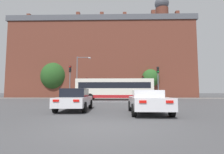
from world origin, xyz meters
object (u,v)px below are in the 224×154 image
(pedestrian_waiting, at_px, (120,93))
(pedestrian_walking_east, at_px, (68,93))
(car_roadster_right, at_px, (148,102))
(street_lamp_junction, at_px, (80,73))
(traffic_light_near_right, at_px, (158,78))
(pedestrian_walking_west, at_px, (96,93))
(traffic_light_far_left, at_px, (87,84))
(traffic_light_near_left, at_px, (70,78))
(car_saloon_left, at_px, (75,99))
(bus_crossing_lead, at_px, (114,89))
(traffic_light_far_right, at_px, (143,83))

(pedestrian_waiting, height_order, pedestrian_walking_east, pedestrian_waiting)
(car_roadster_right, bearing_deg, street_lamp_junction, 113.99)
(pedestrian_walking_east, bearing_deg, traffic_light_near_right, 87.15)
(traffic_light_near_right, xyz_separation_m, pedestrian_walking_west, (-9.52, 13.49, -1.87))
(traffic_light_near_right, xyz_separation_m, traffic_light_far_left, (-11.21, 12.56, -0.18))
(traffic_light_near_right, xyz_separation_m, traffic_light_near_left, (-11.15, -0.35, 0.06))
(car_roadster_right, distance_m, pedestrian_walking_west, 26.36)
(traffic_light_near_left, bearing_deg, pedestrian_walking_west, 83.25)
(traffic_light_near_left, distance_m, pedestrian_waiting, 15.67)
(traffic_light_near_left, height_order, street_lamp_junction, street_lamp_junction)
(pedestrian_waiting, bearing_deg, traffic_light_far_left, 128.82)
(car_saloon_left, height_order, pedestrian_walking_east, pedestrian_walking_east)
(traffic_light_far_left, relative_size, pedestrian_walking_east, 2.41)
(pedestrian_walking_east, bearing_deg, bus_crossing_lead, 86.52)
(pedestrian_waiting, distance_m, pedestrian_walking_west, 4.91)
(car_roadster_right, bearing_deg, pedestrian_walking_west, 103.84)
(bus_crossing_lead, relative_size, pedestrian_waiting, 6.38)
(car_saloon_left, xyz_separation_m, traffic_light_far_right, (8.07, 23.18, 2.26))
(traffic_light_far_left, distance_m, pedestrian_walking_west, 2.57)
(car_roadster_right, distance_m, traffic_light_far_left, 25.99)
(pedestrian_waiting, relative_size, pedestrian_walking_west, 1.00)
(traffic_light_far_left, height_order, pedestrian_waiting, traffic_light_far_left)
(car_saloon_left, distance_m, car_roadster_right, 4.81)
(traffic_light_near_right, height_order, street_lamp_junction, street_lamp_junction)
(traffic_light_near_right, bearing_deg, pedestrian_walking_east, 137.62)
(car_saloon_left, relative_size, traffic_light_near_right, 1.03)
(car_roadster_right, bearing_deg, traffic_light_far_left, 107.96)
(traffic_light_far_right, bearing_deg, street_lamp_junction, -148.57)
(street_lamp_junction, relative_size, pedestrian_walking_east, 4.08)
(car_roadster_right, relative_size, bus_crossing_lead, 0.37)
(traffic_light_near_right, bearing_deg, bus_crossing_lead, 138.74)
(car_roadster_right, relative_size, traffic_light_far_right, 0.96)
(car_roadster_right, xyz_separation_m, pedestrian_waiting, (-1.10, 25.94, 0.42))
(traffic_light_near_left, bearing_deg, bus_crossing_lead, 43.29)
(bus_crossing_lead, bearing_deg, car_roadster_right, -173.12)
(bus_crossing_lead, relative_size, traffic_light_far_left, 2.83)
(bus_crossing_lead, xyz_separation_m, traffic_light_near_right, (5.58, -4.90, 1.23))
(bus_crossing_lead, height_order, pedestrian_walking_east, bus_crossing_lead)
(pedestrian_walking_east, xyz_separation_m, pedestrian_walking_west, (5.84, -0.53, 0.09))
(traffic_light_far_left, height_order, pedestrian_walking_west, traffic_light_far_left)
(car_saloon_left, height_order, street_lamp_junction, street_lamp_junction)
(traffic_light_near_right, relative_size, pedestrian_waiting, 2.42)
(traffic_light_far_right, bearing_deg, traffic_light_near_left, -130.75)
(car_saloon_left, xyz_separation_m, pedestrian_walking_west, (-1.47, 24.05, 0.36))
(traffic_light_near_left, xyz_separation_m, pedestrian_walking_west, (1.64, 13.84, -1.94))
(traffic_light_far_left, bearing_deg, traffic_light_far_right, 0.31)
(street_lamp_junction, distance_m, pedestrian_walking_east, 9.82)
(bus_crossing_lead, height_order, traffic_light_near_right, traffic_light_near_right)
(traffic_light_near_right, distance_m, pedestrian_waiting, 14.63)
(car_roadster_right, bearing_deg, bus_crossing_lead, 97.58)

